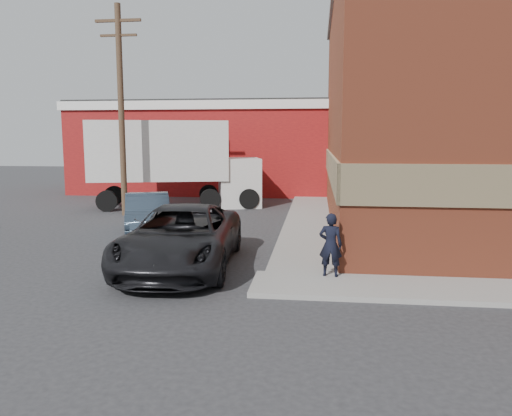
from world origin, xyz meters
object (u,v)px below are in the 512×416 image
(suv_a, at_px, (181,238))
(sedan, at_px, (148,214))
(man, at_px, (331,245))
(warehouse, at_px, (210,147))
(utility_pole, at_px, (121,106))
(brick_building, at_px, (512,105))
(box_truck, at_px, (177,158))

(suv_a, bearing_deg, sedan, 115.67)
(man, bearing_deg, warehouse, -62.25)
(utility_pole, relative_size, suv_a, 1.54)
(brick_building, bearing_deg, sedan, -163.29)
(warehouse, bearing_deg, suv_a, -80.01)
(box_truck, bearing_deg, warehouse, 76.16)
(utility_pole, relative_size, sedan, 2.07)
(man, xyz_separation_m, suv_a, (-3.86, 0.75, -0.07))
(sedan, relative_size, suv_a, 0.75)
(warehouse, xyz_separation_m, man, (7.29, -20.25, -1.93))
(warehouse, relative_size, man, 10.69)
(utility_pole, relative_size, box_truck, 1.01)
(utility_pole, height_order, man, utility_pole)
(brick_building, bearing_deg, man, -127.92)
(brick_building, xyz_separation_m, suv_a, (-11.06, -8.50, -3.87))
(sedan, height_order, box_truck, box_truck)
(utility_pole, height_order, suv_a, utility_pole)
(utility_pole, distance_m, suv_a, 10.59)
(man, xyz_separation_m, box_truck, (-7.20, 12.11, 1.54))
(brick_building, distance_m, suv_a, 14.47)
(utility_pole, height_order, sedan, utility_pole)
(utility_pole, xyz_separation_m, sedan, (2.47, -4.06, -4.03))
(brick_building, bearing_deg, utility_pole, 179.98)
(utility_pole, bearing_deg, suv_a, -59.86)
(brick_building, bearing_deg, warehouse, 142.80)
(utility_pole, bearing_deg, sedan, -58.71)
(warehouse, height_order, sedan, warehouse)
(sedan, xyz_separation_m, suv_a, (2.46, -4.44, 0.09))
(man, bearing_deg, brick_building, -119.98)
(sedan, xyz_separation_m, box_truck, (-0.88, 6.92, 1.71))
(suv_a, relative_size, box_truck, 0.66)
(warehouse, xyz_separation_m, sedan, (0.97, -15.06, -2.10))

